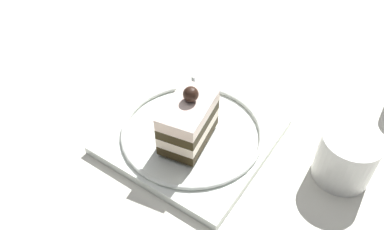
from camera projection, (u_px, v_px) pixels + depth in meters
The scene contains 5 objects.
ground_plane at pixel (204, 147), 0.57m from camera, with size 2.40×2.40×0.00m, color silver.
dessert_plate at pixel (192, 134), 0.57m from camera, with size 0.27×0.27×0.02m.
cake_slice at pixel (189, 121), 0.53m from camera, with size 0.06×0.10×0.09m.
fork at pixel (197, 92), 0.63m from camera, with size 0.06×0.12×0.00m.
drink_glass_far at pixel (345, 160), 0.51m from camera, with size 0.08×0.08×0.07m.
Camera 1 is at (0.13, -0.36, 0.43)m, focal length 35.04 mm.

